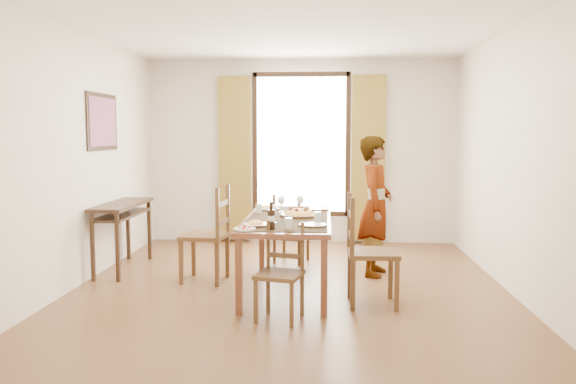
# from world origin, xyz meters

# --- Properties ---
(ground) EXTENTS (5.00, 5.00, 0.00)m
(ground) POSITION_xyz_m (0.00, 0.00, 0.00)
(ground) COLOR #482916
(ground) RESTS_ON ground
(room_shell) EXTENTS (4.60, 5.10, 2.74)m
(room_shell) POSITION_xyz_m (-0.00, 0.13, 1.54)
(room_shell) COLOR beige
(room_shell) RESTS_ON ground
(console_table) EXTENTS (0.38, 1.20, 0.80)m
(console_table) POSITION_xyz_m (-2.03, 0.60, 0.68)
(console_table) COLOR #311C10
(console_table) RESTS_ON ground
(dining_table) EXTENTS (0.88, 1.88, 0.76)m
(dining_table) POSITION_xyz_m (-0.02, -0.10, 0.69)
(dining_table) COLOR brown
(dining_table) RESTS_ON ground
(chair_west) EXTENTS (0.51, 0.51, 1.05)m
(chair_west) POSITION_xyz_m (-0.91, 0.16, 0.49)
(chair_west) COLOR brown
(chair_west) RESTS_ON ground
(chair_north) EXTENTS (0.48, 0.48, 0.86)m
(chair_north) POSITION_xyz_m (-0.07, 1.11, 0.40)
(chair_north) COLOR brown
(chair_north) RESTS_ON ground
(chair_south) EXTENTS (0.45, 0.45, 0.84)m
(chair_south) POSITION_xyz_m (-0.02, -1.05, 0.39)
(chair_south) COLOR brown
(chair_south) RESTS_ON ground
(chair_east) EXTENTS (0.48, 0.48, 1.05)m
(chair_east) POSITION_xyz_m (0.78, -0.59, 0.49)
(chair_east) COLOR brown
(chair_east) RESTS_ON ground
(man) EXTENTS (0.74, 0.63, 1.59)m
(man) POSITION_xyz_m (0.94, 0.56, 0.79)
(man) COLOR #919299
(man) RESTS_ON ground
(plate_sw) EXTENTS (0.27, 0.27, 0.05)m
(plate_sw) POSITION_xyz_m (-0.28, -0.66, 0.78)
(plate_sw) COLOR silver
(plate_sw) RESTS_ON dining_table
(plate_se) EXTENTS (0.27, 0.27, 0.05)m
(plate_se) POSITION_xyz_m (0.25, -0.64, 0.78)
(plate_se) COLOR silver
(plate_se) RESTS_ON dining_table
(plate_nw) EXTENTS (0.27, 0.27, 0.05)m
(plate_nw) POSITION_xyz_m (-0.29, 0.43, 0.78)
(plate_nw) COLOR silver
(plate_nw) RESTS_ON dining_table
(plate_ne) EXTENTS (0.27, 0.27, 0.05)m
(plate_ne) POSITION_xyz_m (0.27, 0.48, 0.78)
(plate_ne) COLOR silver
(plate_ne) RESTS_ON dining_table
(pasta_platter) EXTENTS (0.40, 0.40, 0.10)m
(pasta_platter) POSITION_xyz_m (0.09, -0.03, 0.81)
(pasta_platter) COLOR #C56419
(pasta_platter) RESTS_ON dining_table
(caprese_plate) EXTENTS (0.20, 0.20, 0.04)m
(caprese_plate) POSITION_xyz_m (-0.35, -0.89, 0.78)
(caprese_plate) COLOR silver
(caprese_plate) RESTS_ON dining_table
(wine_glass_a) EXTENTS (0.08, 0.08, 0.18)m
(wine_glass_a) POSITION_xyz_m (-0.14, -0.49, 0.85)
(wine_glass_a) COLOR white
(wine_glass_a) RESTS_ON dining_table
(wine_glass_b) EXTENTS (0.08, 0.08, 0.18)m
(wine_glass_b) POSITION_xyz_m (0.09, 0.31, 0.85)
(wine_glass_b) COLOR white
(wine_glass_b) RESTS_ON dining_table
(wine_glass_c) EXTENTS (0.08, 0.08, 0.18)m
(wine_glass_c) POSITION_xyz_m (-0.12, 0.26, 0.85)
(wine_glass_c) COLOR white
(wine_glass_c) RESTS_ON dining_table
(tumbler_a) EXTENTS (0.07, 0.07, 0.10)m
(tumbler_a) POSITION_xyz_m (0.29, -0.39, 0.81)
(tumbler_a) COLOR silver
(tumbler_a) RESTS_ON dining_table
(tumbler_b) EXTENTS (0.07, 0.07, 0.10)m
(tumbler_b) POSITION_xyz_m (-0.36, 0.21, 0.81)
(tumbler_b) COLOR silver
(tumbler_b) RESTS_ON dining_table
(tumbler_c) EXTENTS (0.07, 0.07, 0.10)m
(tumbler_c) POSITION_xyz_m (0.04, -0.80, 0.81)
(tumbler_c) COLOR silver
(tumbler_c) RESTS_ON dining_table
(wine_bottle) EXTENTS (0.07, 0.07, 0.25)m
(wine_bottle) POSITION_xyz_m (-0.12, -0.84, 0.88)
(wine_bottle) COLOR black
(wine_bottle) RESTS_ON dining_table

